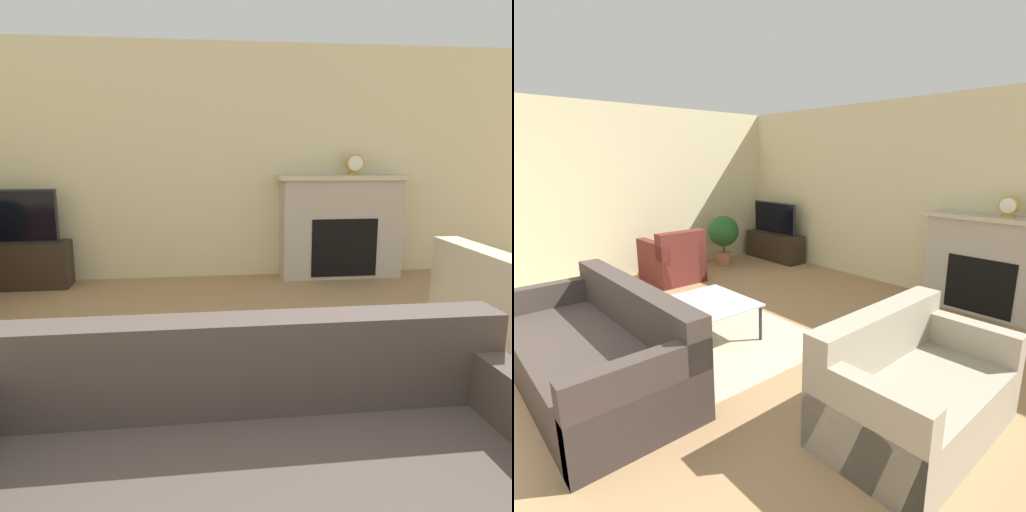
{
  "view_description": "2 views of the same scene",
  "coord_description": "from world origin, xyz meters",
  "views": [
    {
      "loc": [
        -0.09,
        -0.79,
        1.49
      ],
      "look_at": [
        0.33,
        2.49,
        0.79
      ],
      "focal_mm": 35.0,
      "sensor_mm": 36.0,
      "label": 1
    },
    {
      "loc": [
        3.38,
        -0.18,
        1.87
      ],
      "look_at": [
        0.18,
        2.7,
        0.82
      ],
      "focal_mm": 28.0,
      "sensor_mm": 36.0,
      "label": 2
    }
  ],
  "objects": [
    {
      "name": "armchair_by_window",
      "position": [
        -2.14,
        2.74,
        0.3
      ],
      "size": [
        0.85,
        0.76,
        0.82
      ],
      "rotation": [
        0.0,
        0.0,
        -1.58
      ],
      "color": "#5B231E",
      "rests_on": "ground_plane"
    },
    {
      "name": "potted_plant",
      "position": [
        -2.4,
        3.91,
        0.58
      ],
      "size": [
        0.55,
        0.55,
        0.89
      ],
      "color": "#AD704C",
      "rests_on": "ground_plane"
    },
    {
      "name": "mantel_clock",
      "position": [
        1.8,
        4.95,
        1.34
      ],
      "size": [
        0.21,
        0.07,
        0.24
      ],
      "color": "#B79338",
      "rests_on": "fireplace"
    },
    {
      "name": "tv",
      "position": [
        -2.09,
        4.87,
        0.8
      ],
      "size": [
        1.07,
        0.06,
        0.58
      ],
      "color": "#232328",
      "rests_on": "tv_stand"
    },
    {
      "name": "area_rug",
      "position": [
        -0.02,
        1.96,
        0.0
      ],
      "size": [
        2.11,
        1.92,
        0.0
      ],
      "color": "#B7A88E",
      "rests_on": "ground_plane"
    },
    {
      "name": "couch_sectional",
      "position": [
        0.1,
        0.8,
        0.28
      ],
      "size": [
        2.2,
        1.0,
        0.82
      ],
      "color": "#3D332D",
      "rests_on": "ground_plane"
    },
    {
      "name": "couch_loveseat",
      "position": [
        2.19,
        2.22,
        0.29
      ],
      "size": [
        0.85,
        1.43,
        0.82
      ],
      "rotation": [
        0.0,
        0.0,
        1.57
      ],
      "color": "#9E937F",
      "rests_on": "ground_plane"
    },
    {
      "name": "coffee_table",
      "position": [
        -0.02,
        2.05,
        0.37
      ],
      "size": [
        0.91,
        0.72,
        0.4
      ],
      "color": "#333338",
      "rests_on": "ground_plane"
    },
    {
      "name": "wall_back",
      "position": [
        0.0,
        5.16,
        1.35
      ],
      "size": [
        8.74,
        0.06,
        2.7
      ],
      "color": "beige",
      "rests_on": "ground_plane"
    },
    {
      "name": "wall_left",
      "position": [
        -2.9,
        2.57,
        1.35
      ],
      "size": [
        0.06,
        8.13,
        2.7
      ],
      "color": "beige",
      "rests_on": "ground_plane"
    },
    {
      "name": "fireplace",
      "position": [
        1.66,
        4.94,
        0.63
      ],
      "size": [
        1.54,
        0.43,
        1.22
      ],
      "color": "#B2A899",
      "rests_on": "ground_plane"
    },
    {
      "name": "tv_stand",
      "position": [
        -2.09,
        4.87,
        0.25
      ],
      "size": [
        1.25,
        0.37,
        0.51
      ],
      "color": "#2D2319",
      "rests_on": "ground_plane"
    }
  ]
}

